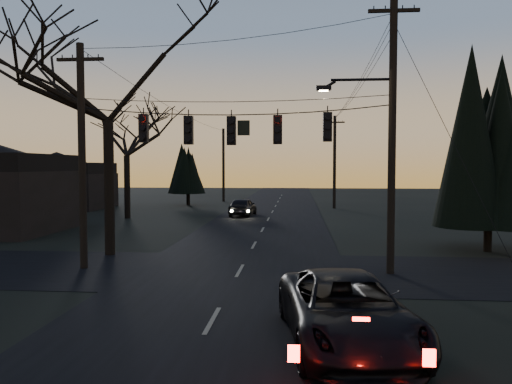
# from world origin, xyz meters

# --- Properties ---
(main_road) EXTENTS (8.00, 120.00, 0.02)m
(main_road) POSITION_xyz_m (0.00, 20.00, 0.01)
(main_road) COLOR black
(main_road) RESTS_ON ground
(cross_road) EXTENTS (60.00, 7.00, 0.02)m
(cross_road) POSITION_xyz_m (0.00, 10.00, 0.01)
(cross_road) COLOR black
(cross_road) RESTS_ON ground
(utility_pole_right) EXTENTS (5.00, 0.30, 10.00)m
(utility_pole_right) POSITION_xyz_m (5.50, 10.00, 0.00)
(utility_pole_right) COLOR black
(utility_pole_right) RESTS_ON ground
(utility_pole_left) EXTENTS (1.80, 0.30, 8.50)m
(utility_pole_left) POSITION_xyz_m (-6.00, 10.00, 0.00)
(utility_pole_left) COLOR black
(utility_pole_left) RESTS_ON ground
(utility_pole_far_r) EXTENTS (1.80, 0.30, 8.50)m
(utility_pole_far_r) POSITION_xyz_m (5.50, 38.00, 0.00)
(utility_pole_far_r) COLOR black
(utility_pole_far_r) RESTS_ON ground
(utility_pole_far_l) EXTENTS (0.30, 0.30, 8.00)m
(utility_pole_far_l) POSITION_xyz_m (-6.00, 46.00, 0.00)
(utility_pole_far_l) COLOR black
(utility_pole_far_l) RESTS_ON ground
(span_signal_assembly) EXTENTS (11.50, 0.44, 1.56)m
(span_signal_assembly) POSITION_xyz_m (-0.24, 10.00, 5.27)
(span_signal_assembly) COLOR black
(span_signal_assembly) RESTS_ON ground
(bare_tree_left) EXTENTS (8.83, 8.83, 11.77)m
(bare_tree_left) POSITION_xyz_m (-6.10, 12.92, 8.23)
(bare_tree_left) COLOR black
(bare_tree_left) RESTS_ON ground
(evergreen_right) EXTENTS (4.66, 4.66, 8.33)m
(evergreen_right) POSITION_xyz_m (10.80, 15.16, 4.76)
(evergreen_right) COLOR black
(evergreen_right) RESTS_ON ground
(bare_tree_dist) EXTENTS (6.84, 6.84, 9.36)m
(bare_tree_dist) POSITION_xyz_m (-10.57, 27.99, 6.54)
(bare_tree_dist) COLOR black
(bare_tree_dist) RESTS_ON ground
(evergreen_dist) EXTENTS (3.19, 3.19, 6.10)m
(evergreen_dist) POSITION_xyz_m (-8.78, 40.70, 3.64)
(evergreen_dist) COLOR black
(evergreen_dist) RESTS_ON ground
(house_left_far) EXTENTS (9.00, 7.00, 5.20)m
(house_left_far) POSITION_xyz_m (-20.00, 36.00, 2.60)
(house_left_far) COLOR black
(house_left_far) RESTS_ON ground
(suv_near) EXTENTS (3.21, 5.75, 1.52)m
(suv_near) POSITION_xyz_m (3.20, 2.53, 0.76)
(suv_near) COLOR black
(suv_near) RESTS_ON ground
(sedan_oncoming_a) EXTENTS (2.09, 4.31, 1.42)m
(sedan_oncoming_a) POSITION_xyz_m (-2.14, 30.43, 0.71)
(sedan_oncoming_a) COLOR black
(sedan_oncoming_a) RESTS_ON ground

